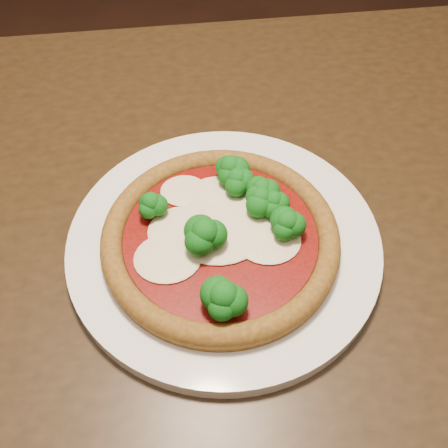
{
  "coord_description": "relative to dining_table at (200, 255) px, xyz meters",
  "views": [
    {
      "loc": [
        0.02,
        -0.41,
        1.2
      ],
      "look_at": [
        0.04,
        -0.09,
        0.79
      ],
      "focal_mm": 40.0,
      "sensor_mm": 36.0,
      "label": 1
    }
  ],
  "objects": [
    {
      "name": "pizza",
      "position": [
        0.03,
        -0.07,
        0.13
      ],
      "size": [
        0.25,
        0.25,
        0.06
      ],
      "rotation": [
        0.0,
        0.0,
        0.35
      ],
      "color": "brown",
      "rests_on": "plate"
    },
    {
      "name": "floor",
      "position": [
        -0.01,
        0.03,
        -0.65
      ],
      "size": [
        4.0,
        4.0,
        0.0
      ],
      "primitive_type": "plane",
      "color": "black",
      "rests_on": "ground"
    },
    {
      "name": "dining_table",
      "position": [
        0.0,
        0.0,
        0.0
      ],
      "size": [
        1.22,
        0.88,
        0.75
      ],
      "rotation": [
        0.0,
        0.0,
        0.05
      ],
      "color": "black",
      "rests_on": "floor"
    },
    {
      "name": "plate",
      "position": [
        0.03,
        -0.06,
        0.11
      ],
      "size": [
        0.34,
        0.34,
        0.02
      ],
      "primitive_type": "cylinder",
      "color": "silver",
      "rests_on": "dining_table"
    }
  ]
}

